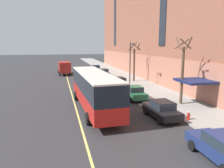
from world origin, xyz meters
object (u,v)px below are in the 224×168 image
object	(u,v)px
parked_car_black_2	(119,82)
parked_car_navy_5	(96,68)
parked_car_black_6	(162,109)
street_tree_far_uptown	(134,61)
fire_hydrant	(188,115)
city_bus	(94,89)
parked_car_darkgray_4	(103,72)
parked_car_green_0	(134,93)
street_lamp	(131,60)
parked_car_navy_1	(222,148)
box_truck	(64,67)
street_tree_mid_block	(182,70)

from	to	relation	value
parked_car_black_2	parked_car_navy_5	size ratio (longest dim) A/B	1.11
parked_car_navy_5	parked_car_black_6	world-z (taller)	same
street_tree_far_uptown	fire_hydrant	xyz separation A→B (m)	(-2.06, -19.25, -3.03)
city_bus	parked_car_black_6	world-z (taller)	city_bus
parked_car_black_2	city_bus	bearing A→B (deg)	-117.36
street_tree_far_uptown	fire_hydrant	distance (m)	19.59
parked_car_black_2	parked_car_darkgray_4	size ratio (longest dim) A/B	1.04
city_bus	parked_car_black_6	distance (m)	6.54
parked_car_black_6	street_tree_far_uptown	distance (m)	18.66
fire_hydrant	parked_car_navy_5	bearing A→B (deg)	92.89
parked_car_green_0	parked_car_black_6	xyz separation A→B (m)	(0.02, -6.90, 0.00)
parked_car_black_2	parked_car_darkgray_4	xyz separation A→B (m)	(0.20, 11.92, -0.00)
city_bus	street_lamp	size ratio (longest dim) A/B	2.00
parked_car_navy_1	parked_car_black_2	bearing A→B (deg)	89.79
parked_car_black_2	box_truck	distance (m)	18.14
box_truck	fire_hydrant	world-z (taller)	box_truck
parked_car_green_0	parked_car_navy_1	distance (m)	14.08
parked_car_navy_5	street_tree_mid_block	bearing A→B (deg)	-82.81
city_bus	street_tree_far_uptown	xyz separation A→B (m)	(9.05, 14.26, 1.43)
parked_car_navy_5	street_tree_far_uptown	size ratio (longest dim) A/B	0.63
parked_car_navy_1	parked_car_darkgray_4	world-z (taller)	same
parked_car_navy_5	street_tree_mid_block	distance (m)	30.59
fire_hydrant	parked_car_navy_1	bearing A→B (deg)	-107.04
box_truck	street_lamp	distance (m)	18.96
parked_car_black_2	fire_hydrant	xyz separation A→B (m)	(1.76, -15.09, -0.29)
parked_car_green_0	fire_hydrant	xyz separation A→B (m)	(1.84, -8.10, -0.29)
parked_car_black_6	street_tree_far_uptown	bearing A→B (deg)	77.85
street_lamp	parked_car_navy_1	bearing A→B (deg)	-95.20
street_tree_mid_block	street_tree_far_uptown	world-z (taller)	street_tree_mid_block
parked_car_navy_5	street_tree_mid_block	xyz separation A→B (m)	(3.81, -30.21, 2.89)
parked_car_green_0	parked_car_navy_5	size ratio (longest dim) A/B	1.01
parked_car_navy_5	fire_hydrant	world-z (taller)	parked_car_navy_5
parked_car_black_2	street_tree_mid_block	world-z (taller)	street_tree_mid_block
parked_car_green_0	box_truck	xyz separation A→B (m)	(-7.17, 23.59, 0.81)
city_bus	fire_hydrant	world-z (taller)	city_bus
street_tree_mid_block	street_tree_far_uptown	xyz separation A→B (m)	(0.01, 14.66, -0.15)
parked_car_navy_5	parked_car_black_6	size ratio (longest dim) A/B	0.97
fire_hydrant	parked_car_black_2	bearing A→B (deg)	96.64
city_bus	street_tree_far_uptown	size ratio (longest dim) A/B	1.88
parked_car_green_0	parked_car_black_6	world-z (taller)	same
city_bus	parked_car_black_6	bearing A→B (deg)	-36.18
parked_car_navy_5	city_bus	bearing A→B (deg)	-99.95
parked_car_darkgray_4	street_lamp	size ratio (longest dim) A/B	0.72
parked_car_darkgray_4	street_tree_far_uptown	xyz separation A→B (m)	(3.62, -7.77, 2.74)
street_lamp	fire_hydrant	distance (m)	15.67
box_truck	street_tree_far_uptown	distance (m)	16.77
street_lamp	parked_car_black_2	bearing A→B (deg)	-174.94
parked_car_darkgray_4	street_tree_far_uptown	size ratio (longest dim) A/B	0.67
parked_car_black_2	street_tree_far_uptown	xyz separation A→B (m)	(3.82, 4.15, 2.74)
parked_car_navy_1	street_tree_mid_block	world-z (taller)	street_tree_mid_block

